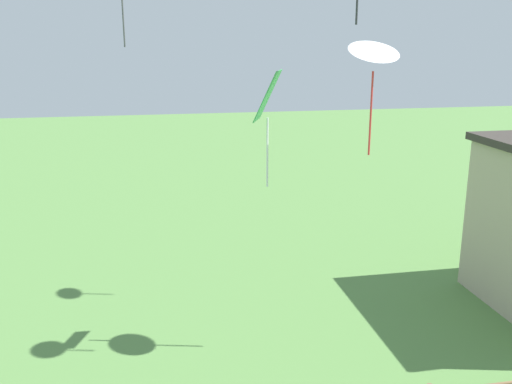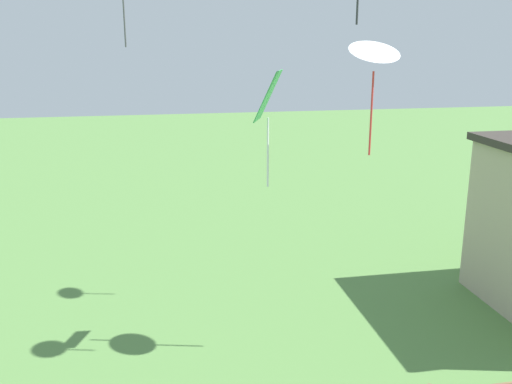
% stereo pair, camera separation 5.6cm
% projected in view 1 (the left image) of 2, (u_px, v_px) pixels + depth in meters
% --- Properties ---
extents(kite_green_diamond, '(0.91, 1.13, 2.96)m').
position_uv_depth(kite_green_diamond, '(268.00, 104.00, 14.24)').
color(kite_green_diamond, green).
extents(kite_white_delta, '(1.29, 1.23, 2.85)m').
position_uv_depth(kite_white_delta, '(374.00, 52.00, 13.62)').
color(kite_white_delta, white).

